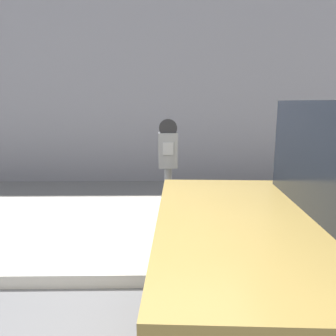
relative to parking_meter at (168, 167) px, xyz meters
name	(u,v)px	position (x,y,z in m)	size (l,w,h in m)	color
sidewalk	(136,228)	(-0.43, 1.13, -1.10)	(24.00, 2.80, 0.14)	#BCB7AD
building_facade	(145,50)	(-0.43, 4.33, 1.75)	(24.00, 0.30, 5.83)	gray
parking_meter	(168,167)	(0.00, 0.00, 0.00)	(0.19, 0.15, 1.51)	slate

